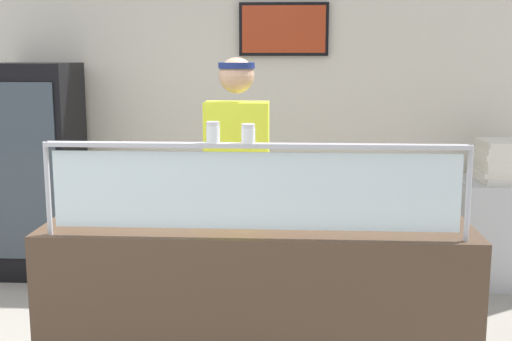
{
  "coord_description": "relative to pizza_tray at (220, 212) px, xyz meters",
  "views": [
    {
      "loc": [
        1.23,
        -2.82,
        1.78
      ],
      "look_at": [
        1.04,
        0.42,
        1.2
      ],
      "focal_mm": 45.69,
      "sensor_mm": 36.0,
      "label": 1
    }
  ],
  "objects": [
    {
      "name": "sneeze_guard",
      "position": [
        0.21,
        -0.42,
        0.26
      ],
      "size": [
        1.93,
        0.06,
        0.44
      ],
      "color": "#B2B5BC",
      "rests_on": "serving_counter"
    },
    {
      "name": "prep_shelf",
      "position": [
        2.02,
        1.73,
        -0.56
      ],
      "size": [
        0.7,
        0.55,
        0.81
      ],
      "primitive_type": "cube",
      "color": "#B7BABF",
      "rests_on": "ground"
    },
    {
      "name": "pizza_box_stack",
      "position": [
        2.02,
        1.73,
        0.01
      ],
      "size": [
        0.44,
        0.43,
        0.31
      ],
      "color": "silver",
      "rests_on": "prep_shelf"
    },
    {
      "name": "pizza_tray",
      "position": [
        0.0,
        0.0,
        0.0
      ],
      "size": [
        0.44,
        0.44,
        0.04
      ],
      "color": "#9EA0A8",
      "rests_on": "serving_counter"
    },
    {
      "name": "serving_counter",
      "position": [
        0.21,
        -0.09,
        -0.49
      ],
      "size": [
        2.11,
        0.77,
        0.95
      ],
      "primitive_type": "cube",
      "color": "#4C3828",
      "rests_on": "ground"
    },
    {
      "name": "worker_figure",
      "position": [
        0.05,
        0.55,
        0.04
      ],
      "size": [
        0.41,
        0.5,
        1.76
      ],
      "color": "#23232D",
      "rests_on": "ground"
    },
    {
      "name": "pepper_flake_shaker",
      "position": [
        0.18,
        -0.42,
        0.46
      ],
      "size": [
        0.06,
        0.06,
        0.09
      ],
      "color": "white",
      "rests_on": "sneeze_guard"
    },
    {
      "name": "shop_rear_unit",
      "position": [
        0.21,
        2.22,
        0.39
      ],
      "size": [
        6.51,
        0.13,
        2.7
      ],
      "color": "silver",
      "rests_on": "ground"
    },
    {
      "name": "drink_fridge",
      "position": [
        -1.68,
        1.77,
        -0.11
      ],
      "size": [
        0.64,
        0.61,
        1.71
      ],
      "color": "black",
      "rests_on": "ground"
    },
    {
      "name": "pizza_server",
      "position": [
        0.01,
        -0.02,
        0.02
      ],
      "size": [
        0.09,
        0.28,
        0.01
      ],
      "primitive_type": "cube",
      "rotation": [
        0.0,
        0.0,
        0.07
      ],
      "color": "#ADAFB7",
      "rests_on": "pizza_tray"
    },
    {
      "name": "parmesan_shaker",
      "position": [
        0.02,
        -0.42,
        0.46
      ],
      "size": [
        0.06,
        0.06,
        0.1
      ],
      "color": "white",
      "rests_on": "sneeze_guard"
    }
  ]
}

